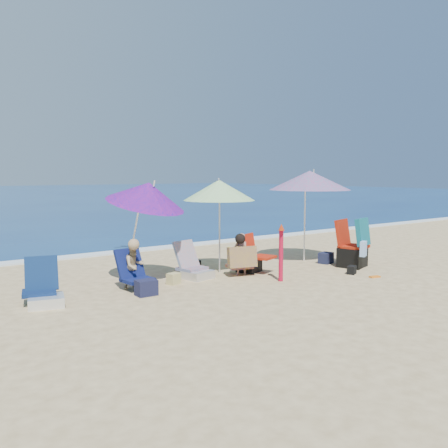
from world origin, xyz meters
TOP-DOWN VIEW (x-y plane):
  - ground at (0.00, 0.00)m, footprint 120.00×120.00m
  - foam at (0.00, 5.10)m, footprint 120.00×0.50m
  - umbrella_turquoise at (2.38, 1.19)m, footprint 2.41×2.41m
  - umbrella_striped at (-0.15, 1.39)m, footprint 1.76×1.76m
  - umbrella_blue at (-1.80, 1.47)m, footprint 2.08×2.11m
  - furled_umbrella at (0.35, -0.02)m, footprint 0.16×0.17m
  - chair_navy at (-3.94, 1.00)m, footprint 0.69×0.89m
  - chair_rainbow at (-0.87, 1.27)m, footprint 0.67×0.83m
  - camp_chair_left at (0.44, 1.03)m, footprint 0.70×0.89m
  - camp_chair_right at (2.70, 0.09)m, footprint 0.80×0.99m
  - person_center at (0.05, 0.88)m, footprint 0.69×0.65m
  - person_left at (-2.26, 1.15)m, footprint 0.60×0.66m
  - bag_navy_a at (-2.32, 0.55)m, footprint 0.36×0.27m
  - bag_black_a at (-0.43, 1.98)m, footprint 0.30×0.23m
  - bag_tan at (-1.49, 1.03)m, footprint 0.29×0.25m
  - bag_navy_b at (2.54, 0.77)m, footprint 0.40×0.34m
  - bag_black_b at (2.06, -0.40)m, footprint 0.27×0.23m
  - orange_item at (2.16, -0.91)m, footprint 0.24×0.15m

SIDE VIEW (x-z plane):
  - ground at x=0.00m, z-range 0.00..0.00m
  - orange_item at x=2.16m, z-range 0.00..0.03m
  - foam at x=0.00m, z-range 0.00..0.04m
  - bag_black_b at x=2.06m, z-range 0.00..0.17m
  - bag_black_a at x=-0.43m, z-range 0.00..0.21m
  - bag_tan at x=-1.49m, z-range 0.00..0.21m
  - bag_navy_b at x=2.54m, z-range 0.00..0.26m
  - bag_navy_a at x=-2.32m, z-range 0.00..0.28m
  - chair_rainbow at x=-0.87m, z-range -0.17..0.57m
  - chair_navy at x=-3.94m, z-range -0.18..0.58m
  - camp_chair_left at x=0.44m, z-range -0.17..0.67m
  - camp_chair_right at x=2.70m, z-range -0.16..0.98m
  - person_left at x=-2.26m, z-range -0.04..0.91m
  - person_center at x=0.05m, z-range -0.01..0.88m
  - furled_umbrella at x=0.35m, z-range 0.06..1.22m
  - umbrella_blue at x=-1.80m, z-range 0.68..2.81m
  - umbrella_striped at x=-0.15m, z-range 0.76..2.80m
  - umbrella_turquoise at x=2.38m, z-range 0.85..3.09m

